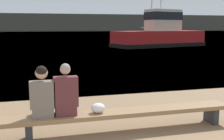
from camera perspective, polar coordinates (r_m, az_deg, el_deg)
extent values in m
plane|color=#386084|center=(128.20, -14.77, 7.64)|extent=(240.00, 240.00, 0.00)
cube|color=#4C4C42|center=(127.13, -14.84, 9.29)|extent=(600.00, 12.00, 7.37)
cube|color=#8E6B47|center=(5.47, -16.59, -9.78)|extent=(8.31, 0.47, 0.08)
cube|color=#2D2D33|center=(6.63, 19.48, -8.59)|extent=(0.12, 0.40, 0.35)
cube|color=#2D2D33|center=(5.54, -16.49, -11.90)|extent=(0.12, 0.40, 0.35)
cube|color=#70665B|center=(5.49, -13.87, -8.15)|extent=(0.39, 0.36, 0.18)
cube|color=#70665B|center=(5.32, -13.98, -4.86)|extent=(0.45, 0.22, 0.50)
sphere|color=tan|center=(5.24, -14.15, -0.56)|extent=(0.23, 0.23, 0.23)
sphere|color=black|center=(5.22, -14.16, -0.28)|extent=(0.21, 0.21, 0.21)
cube|color=#56282D|center=(5.51, -9.36, -7.94)|extent=(0.39, 0.36, 0.18)
cube|color=#56282D|center=(5.33, -9.37, -4.33)|extent=(0.45, 0.22, 0.57)
sphere|color=tan|center=(5.25, -9.49, 0.13)|extent=(0.19, 0.19, 0.19)
sphere|color=gray|center=(5.24, -9.48, 0.37)|extent=(0.18, 0.18, 0.18)
ellipsoid|color=white|center=(5.52, -2.86, -7.72)|extent=(0.28, 0.22, 0.19)
cube|color=#A81919|center=(30.28, 9.50, 6.30)|extent=(10.52, 5.63, 1.62)
cube|color=black|center=(30.31, 9.47, 5.14)|extent=(10.74, 5.80, 0.39)
cube|color=beige|center=(30.57, 10.34, 9.91)|extent=(3.88, 2.76, 2.22)
cube|color=black|center=(30.58, 10.37, 10.74)|extent=(3.97, 2.84, 0.80)
cylinder|color=#B2B2B7|center=(30.47, 9.93, 13.91)|extent=(0.14, 0.14, 2.02)
cube|color=#333338|center=(43.01, 8.43, 6.66)|extent=(7.59, 3.14, 1.03)
cylinder|color=#B7B7BC|center=(42.93, 8.09, 12.36)|extent=(0.12, 0.12, 7.50)
cylinder|color=#B7B7BC|center=(42.85, 8.00, 8.55)|extent=(3.36, 0.24, 0.08)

